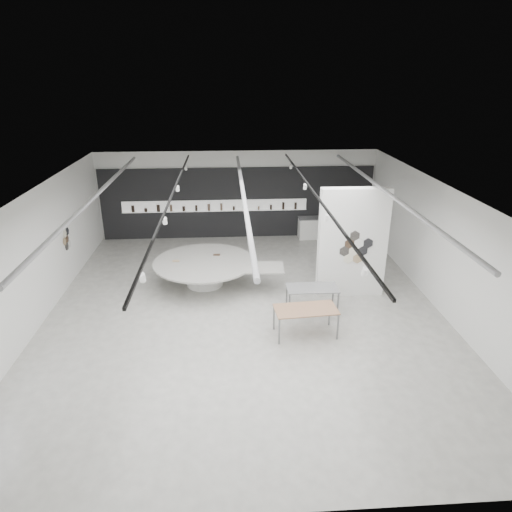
{
  "coord_description": "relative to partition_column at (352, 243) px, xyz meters",
  "views": [
    {
      "loc": [
        -0.47,
        -12.42,
        6.9
      ],
      "look_at": [
        0.42,
        1.2,
        1.35
      ],
      "focal_mm": 32.0,
      "sensor_mm": 36.0,
      "label": 1
    }
  ],
  "objects": [
    {
      "name": "sample_table_wood",
      "position": [
        -1.87,
        -2.42,
        -1.05
      ],
      "size": [
        1.79,
        1.01,
        0.81
      ],
      "rotation": [
        0.0,
        0.0,
        0.08
      ],
      "color": "#996D4F",
      "rests_on": "ground"
    },
    {
      "name": "display_island",
      "position": [
        -4.74,
        1.01,
        -1.23
      ],
      "size": [
        4.54,
        3.7,
        0.89
      ],
      "rotation": [
        0.0,
        0.0,
        -0.07
      ],
      "color": "white",
      "rests_on": "ground"
    },
    {
      "name": "room",
      "position": [
        -3.59,
        -1.0,
        0.27
      ],
      "size": [
        12.02,
        14.02,
        3.82
      ],
      "color": "#B6B4AC",
      "rests_on": "ground"
    },
    {
      "name": "back_wall_display",
      "position": [
        -3.58,
        5.94,
        -0.26
      ],
      "size": [
        11.8,
        0.27,
        3.1
      ],
      "color": "black",
      "rests_on": "ground"
    },
    {
      "name": "partition_column",
      "position": [
        0.0,
        0.0,
        0.0
      ],
      "size": [
        2.2,
        0.38,
        3.6
      ],
      "color": "white",
      "rests_on": "ground"
    },
    {
      "name": "kitchen_counter",
      "position": [
        -0.03,
        5.54,
        -1.33
      ],
      "size": [
        1.66,
        0.67,
        1.3
      ],
      "rotation": [
        0.0,
        0.0,
        0.02
      ],
      "color": "white",
      "rests_on": "ground"
    },
    {
      "name": "sample_table_stone",
      "position": [
        -1.45,
        -1.09,
        -1.07
      ],
      "size": [
        1.56,
        0.79,
        0.8
      ],
      "rotation": [
        0.0,
        0.0,
        -0.01
      ],
      "color": "gray",
      "rests_on": "ground"
    }
  ]
}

